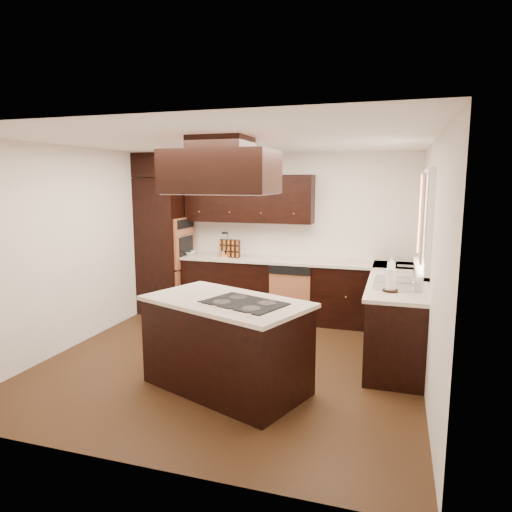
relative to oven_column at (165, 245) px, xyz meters
name	(u,v)px	position (x,y,z in m)	size (l,w,h in m)	color
floor	(233,361)	(1.78, -1.71, -1.07)	(4.20, 4.20, 0.02)	#4F3118
ceiling	(231,140)	(1.78, -1.71, 1.45)	(4.20, 4.20, 0.02)	white
wall_back	(278,235)	(1.78, 0.40, 0.19)	(4.20, 0.02, 2.50)	white
wall_front	(127,301)	(1.78, -3.81, 0.19)	(4.20, 0.02, 2.50)	white
wall_left	(75,247)	(-0.33, -1.71, 0.19)	(0.02, 4.20, 2.50)	white
wall_right	(431,265)	(3.88, -1.71, 0.19)	(0.02, 4.20, 2.50)	white
oven_column	(165,245)	(0.00, 0.00, 0.00)	(0.65, 0.75, 2.12)	black
wall_oven_face	(184,243)	(0.35, 0.00, 0.06)	(0.05, 0.62, 0.78)	#BD6C45
base_cabinets_back	(275,290)	(1.81, 0.09, -0.62)	(2.93, 0.60, 0.88)	black
base_cabinets_right	(395,316)	(3.58, -0.80, -0.62)	(0.60, 2.40, 0.88)	black
countertop_back	(275,260)	(1.81, 0.08, -0.16)	(2.93, 0.63, 0.04)	beige
countertop_right	(396,279)	(3.56, -0.80, -0.16)	(0.63, 2.40, 0.04)	beige
upper_cabinets	(249,199)	(1.34, 0.23, 0.75)	(2.00, 0.34, 0.72)	black
dishwasher_front	(289,298)	(2.10, -0.20, -0.66)	(0.60, 0.05, 0.72)	#BD6C45
window_frame	(426,220)	(3.85, -1.16, 0.59)	(0.06, 1.32, 1.12)	white
window_pane	(429,220)	(3.87, -1.16, 0.59)	(0.00, 1.20, 1.00)	white
curtain_left	(423,218)	(3.79, -1.57, 0.64)	(0.02, 0.34, 0.90)	beige
curtain_right	(419,213)	(3.79, -0.74, 0.64)	(0.02, 0.34, 0.90)	beige
sink_rim	(397,283)	(3.58, -1.16, -0.14)	(0.52, 0.84, 0.01)	silver
island	(226,346)	(1.96, -2.40, -0.62)	(1.56, 0.85, 0.88)	black
island_top	(226,302)	(1.96, -2.40, -0.16)	(1.62, 0.91, 0.04)	beige
cooktop	(244,303)	(2.18, -2.48, -0.13)	(0.74, 0.49, 0.01)	black
range_hood	(221,172)	(1.88, -2.25, 1.10)	(1.05, 0.72, 0.42)	black
hood_duct	(221,143)	(1.88, -2.25, 1.38)	(0.55, 0.50, 0.13)	black
blender_base	(225,254)	(1.02, 0.04, -0.09)	(0.15, 0.15, 0.10)	silver
blender_pitcher	(225,242)	(1.02, 0.04, 0.09)	(0.13, 0.13, 0.26)	silver
spice_rack	(230,248)	(1.10, 0.03, 0.00)	(0.33, 0.08, 0.27)	black
mixing_bowl	(189,253)	(0.40, 0.06, -0.11)	(0.23, 0.23, 0.06)	white
soap_bottle	(391,265)	(3.50, -0.55, -0.03)	(0.10, 0.10, 0.22)	white
paper_towel	(391,280)	(3.50, -1.57, -0.02)	(0.11, 0.11, 0.24)	white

